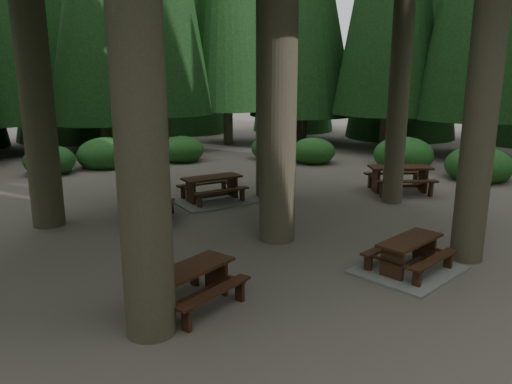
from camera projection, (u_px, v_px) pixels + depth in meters
name	position (u px, v px, depth m)	size (l,w,h in m)	color
ground	(249.00, 246.00, 11.42)	(80.00, 80.00, 0.00)	#554D45
picnic_table_a	(409.00, 261.00, 9.95)	(2.48, 2.28, 0.68)	gray
picnic_table_b	(149.00, 204.00, 13.24)	(1.65, 1.86, 0.67)	#311A0E
picnic_table_c	(212.00, 193.00, 15.25)	(2.54, 2.21, 0.77)	gray
picnic_table_d	(400.00, 175.00, 16.33)	(2.38, 2.14, 0.86)	#311A0E
picnic_table_e	(190.00, 280.00, 8.43)	(2.07, 1.95, 0.71)	#311A0E
shrub_ring	(264.00, 217.00, 12.26)	(23.86, 24.64, 1.49)	#1E511B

